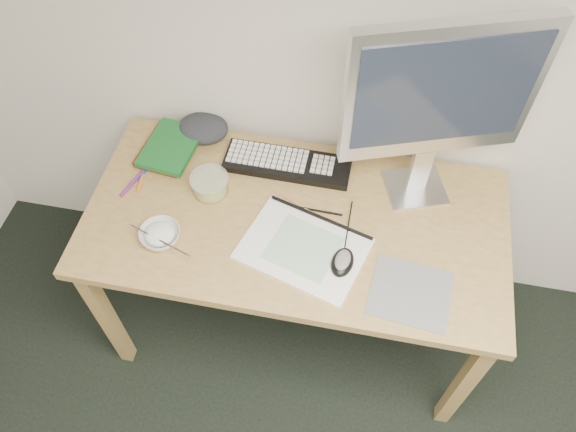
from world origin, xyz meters
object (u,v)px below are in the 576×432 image
at_px(rice_bowl, 160,235).
at_px(keyboard, 287,164).
at_px(desk, 295,233).
at_px(sketchpad, 303,249).
at_px(monitor, 441,97).

bearing_deg(rice_bowl, keyboard, 48.24).
distance_m(desk, sketchpad, 0.15).
distance_m(desk, keyboard, 0.25).
bearing_deg(sketchpad, desk, 129.10).
relative_size(sketchpad, rice_bowl, 2.90).
relative_size(desk, sketchpad, 3.67).
relative_size(sketchpad, keyboard, 0.86).
relative_size(desk, rice_bowl, 10.63).
xyz_separation_m(keyboard, monitor, (0.45, -0.01, 0.40)).
bearing_deg(keyboard, rice_bowl, -131.10).
xyz_separation_m(monitor, rice_bowl, (-0.79, -0.37, -0.40)).
bearing_deg(rice_bowl, desk, 21.39).
xyz_separation_m(sketchpad, monitor, (0.33, 0.32, 0.41)).
bearing_deg(monitor, keyboard, 158.76).
relative_size(sketchpad, monitor, 0.57).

